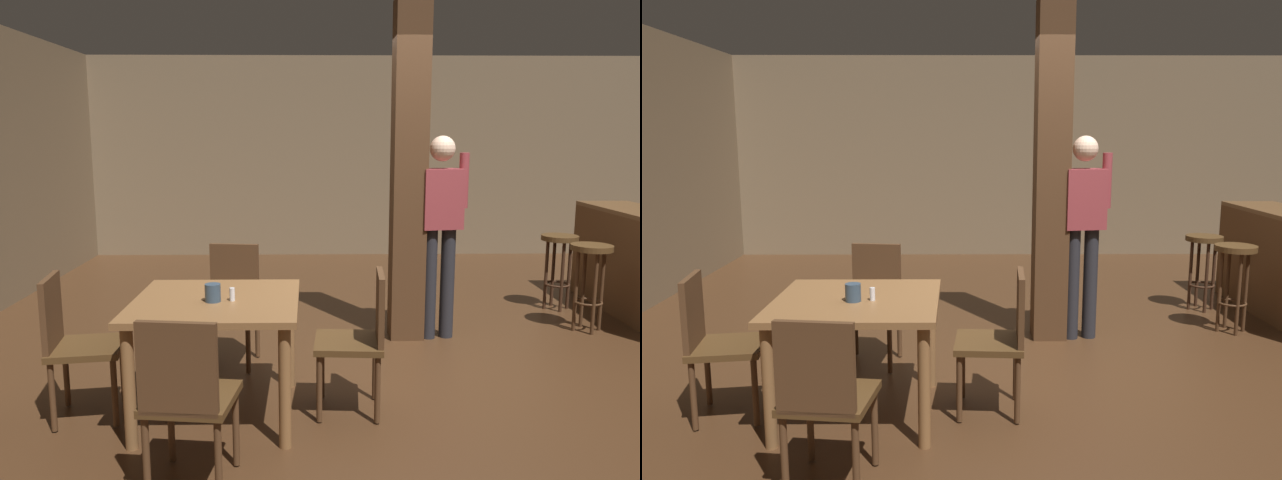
% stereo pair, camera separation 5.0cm
% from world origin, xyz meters
% --- Properties ---
extents(ground_plane, '(10.80, 10.80, 0.00)m').
position_xyz_m(ground_plane, '(0.00, 0.00, 0.00)').
color(ground_plane, '#422816').
extents(wall_back, '(8.00, 0.10, 2.80)m').
position_xyz_m(wall_back, '(0.00, 4.50, 1.40)').
color(wall_back, '#756047').
rests_on(wall_back, ground_plane).
extents(pillar, '(0.28, 0.28, 2.80)m').
position_xyz_m(pillar, '(-0.07, 0.74, 1.40)').
color(pillar, '#4C301C').
rests_on(pillar, ground_plane).
extents(dining_table, '(1.00, 1.00, 0.75)m').
position_xyz_m(dining_table, '(-1.47, -0.76, 0.63)').
color(dining_table, brown).
rests_on(dining_table, ground_plane).
extents(chair_west, '(0.48, 0.48, 0.89)m').
position_xyz_m(chair_west, '(-2.33, -0.80, 0.51)').
color(chair_west, '#4C3319').
rests_on(chair_west, ground_plane).
extents(chair_south, '(0.47, 0.47, 0.89)m').
position_xyz_m(chair_south, '(-1.49, -1.62, 0.51)').
color(chair_south, '#4C3319').
rests_on(chair_south, ground_plane).
extents(chair_east, '(0.45, 0.45, 0.89)m').
position_xyz_m(chair_east, '(-0.58, -0.74, 0.51)').
color(chair_east, '#4C3319').
rests_on(chair_east, ground_plane).
extents(chair_north, '(0.46, 0.46, 0.89)m').
position_xyz_m(chair_north, '(-1.49, 0.16, 0.51)').
color(chair_north, '#4C3319').
rests_on(chair_north, ground_plane).
extents(napkin_cup, '(0.09, 0.09, 0.11)m').
position_xyz_m(napkin_cup, '(-1.48, -0.83, 0.80)').
color(napkin_cup, '#33475B').
rests_on(napkin_cup, dining_table).
extents(salt_shaker, '(0.03, 0.03, 0.08)m').
position_xyz_m(salt_shaker, '(-1.36, -0.81, 0.79)').
color(salt_shaker, silver).
rests_on(salt_shaker, dining_table).
extents(standing_person, '(0.47, 0.25, 1.72)m').
position_xyz_m(standing_person, '(0.20, 0.71, 1.00)').
color(standing_person, maroon).
rests_on(standing_person, ground_plane).
extents(bar_counter, '(0.56, 1.97, 1.01)m').
position_xyz_m(bar_counter, '(2.21, 1.29, 0.52)').
color(bar_counter, brown).
rests_on(bar_counter, ground_plane).
extents(bar_stool_near, '(0.35, 0.35, 0.78)m').
position_xyz_m(bar_stool_near, '(1.57, 0.86, 0.58)').
color(bar_stool_near, '#4C3319').
rests_on(bar_stool_near, ground_plane).
extents(bar_stool_mid, '(0.35, 0.35, 0.75)m').
position_xyz_m(bar_stool_mid, '(1.58, 1.56, 0.56)').
color(bar_stool_mid, '#4C3319').
rests_on(bar_stool_mid, ground_plane).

